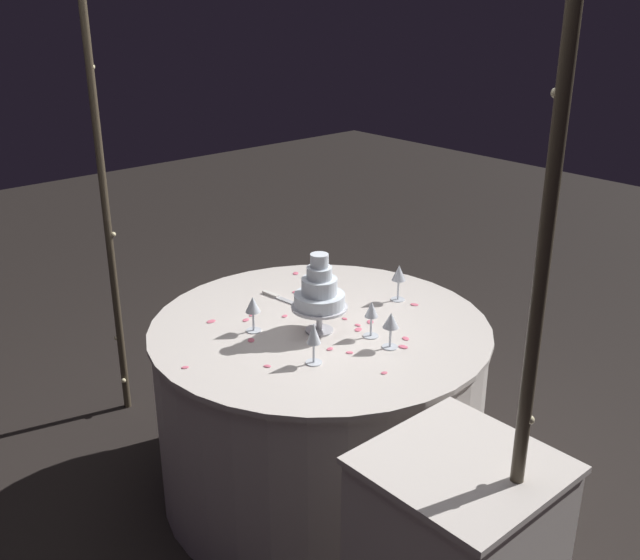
% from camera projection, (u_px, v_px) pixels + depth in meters
% --- Properties ---
extents(ground_plane, '(12.00, 12.00, 0.00)m').
position_uv_depth(ground_plane, '(320.00, 484.00, 3.23)').
color(ground_plane, black).
extents(decorative_arch, '(2.33, 0.06, 2.22)m').
position_uv_depth(decorative_arch, '(248.00, 163.00, 2.48)').
color(decorative_arch, '#473D2D').
rests_on(decorative_arch, ground).
extents(main_table, '(1.36, 1.36, 0.77)m').
position_uv_depth(main_table, '(320.00, 408.00, 3.08)').
color(main_table, silver).
rests_on(main_table, ground).
extents(tiered_cake, '(0.22, 0.22, 0.32)m').
position_uv_depth(tiered_cake, '(319.00, 293.00, 2.82)').
color(tiered_cake, silver).
rests_on(tiered_cake, main_table).
extents(wine_glass_0, '(0.06, 0.06, 0.15)m').
position_uv_depth(wine_glass_0, '(253.00, 306.00, 2.85)').
color(wine_glass_0, silver).
rests_on(wine_glass_0, main_table).
extents(wine_glass_1, '(0.06, 0.06, 0.16)m').
position_uv_depth(wine_glass_1, '(314.00, 336.00, 2.60)').
color(wine_glass_1, silver).
rests_on(wine_glass_1, main_table).
extents(wine_glass_2, '(0.06, 0.06, 0.16)m').
position_uv_depth(wine_glass_2, '(399.00, 275.00, 3.13)').
color(wine_glass_2, silver).
rests_on(wine_glass_2, main_table).
extents(wine_glass_3, '(0.06, 0.06, 0.14)m').
position_uv_depth(wine_glass_3, '(391.00, 322.00, 2.72)').
color(wine_glass_3, silver).
rests_on(wine_glass_3, main_table).
extents(wine_glass_4, '(0.06, 0.06, 0.15)m').
position_uv_depth(wine_glass_4, '(371.00, 312.00, 2.80)').
color(wine_glass_4, silver).
rests_on(wine_glass_4, main_table).
extents(cake_knife, '(0.30, 0.05, 0.01)m').
position_uv_depth(cake_knife, '(284.00, 300.00, 3.16)').
color(cake_knife, silver).
rests_on(cake_knife, main_table).
extents(rose_petal_0, '(0.04, 0.04, 0.00)m').
position_uv_depth(rose_petal_0, '(251.00, 340.00, 2.81)').
color(rose_petal_0, '#EA6B84').
rests_on(rose_petal_0, main_table).
extents(rose_petal_1, '(0.04, 0.04, 0.00)m').
position_uv_depth(rose_petal_1, '(414.00, 305.00, 3.12)').
color(rose_petal_1, '#EA6B84').
rests_on(rose_petal_1, main_table).
extents(rose_petal_2, '(0.03, 0.03, 0.00)m').
position_uv_depth(rose_petal_2, '(285.00, 316.00, 3.01)').
color(rose_petal_2, '#EA6B84').
rests_on(rose_petal_2, main_table).
extents(rose_petal_3, '(0.04, 0.04, 0.00)m').
position_uv_depth(rose_petal_3, '(322.00, 301.00, 3.15)').
color(rose_petal_3, '#EA6B84').
rests_on(rose_petal_3, main_table).
extents(rose_petal_4, '(0.04, 0.04, 0.00)m').
position_uv_depth(rose_petal_4, '(403.00, 347.00, 2.75)').
color(rose_petal_4, '#EA6B84').
rests_on(rose_petal_4, main_table).
extents(rose_petal_5, '(0.04, 0.03, 0.00)m').
position_uv_depth(rose_petal_5, '(295.00, 292.00, 3.24)').
color(rose_petal_5, '#EA6B84').
rests_on(rose_petal_5, main_table).
extents(rose_petal_6, '(0.03, 0.03, 0.00)m').
position_uv_depth(rose_petal_6, '(350.00, 353.00, 2.71)').
color(rose_petal_6, '#EA6B84').
rests_on(rose_petal_6, main_table).
extents(rose_petal_7, '(0.03, 0.03, 0.00)m').
position_uv_depth(rose_petal_7, '(252.00, 315.00, 3.02)').
color(rose_petal_7, '#EA6B84').
rests_on(rose_petal_7, main_table).
extents(rose_petal_8, '(0.04, 0.04, 0.00)m').
position_uv_depth(rose_petal_8, '(296.00, 273.00, 3.46)').
color(rose_petal_8, '#EA6B84').
rests_on(rose_petal_8, main_table).
extents(rose_petal_9, '(0.04, 0.03, 0.00)m').
position_uv_depth(rose_petal_9, '(406.00, 338.00, 2.82)').
color(rose_petal_9, '#EA6B84').
rests_on(rose_petal_9, main_table).
extents(rose_petal_10, '(0.03, 0.03, 0.00)m').
position_uv_depth(rose_petal_10, '(267.00, 366.00, 2.61)').
color(rose_petal_10, '#EA6B84').
rests_on(rose_petal_10, main_table).
extents(rose_petal_11, '(0.02, 0.03, 0.00)m').
position_uv_depth(rose_petal_11, '(384.00, 373.00, 2.57)').
color(rose_petal_11, '#EA6B84').
rests_on(rose_petal_11, main_table).
extents(rose_petal_12, '(0.04, 0.05, 0.00)m').
position_uv_depth(rose_petal_12, '(358.00, 329.00, 2.89)').
color(rose_petal_12, '#EA6B84').
rests_on(rose_petal_12, main_table).
extents(rose_petal_13, '(0.03, 0.03, 0.00)m').
position_uv_depth(rose_petal_13, '(330.00, 349.00, 2.74)').
color(rose_petal_13, '#EA6B84').
rests_on(rose_petal_13, main_table).
extents(rose_petal_14, '(0.03, 0.04, 0.00)m').
position_uv_depth(rose_petal_14, '(211.00, 321.00, 2.96)').
color(rose_petal_14, '#EA6B84').
rests_on(rose_petal_14, main_table).
extents(rose_petal_15, '(0.03, 0.04, 0.00)m').
position_uv_depth(rose_petal_15, '(246.00, 320.00, 2.98)').
color(rose_petal_15, '#EA6B84').
rests_on(rose_petal_15, main_table).
extents(rose_petal_16, '(0.05, 0.05, 0.00)m').
position_uv_depth(rose_petal_16, '(370.00, 322.00, 2.96)').
color(rose_petal_16, '#EA6B84').
rests_on(rose_petal_16, main_table).
extents(rose_petal_17, '(0.03, 0.02, 0.00)m').
position_uv_depth(rose_petal_17, '(345.00, 319.00, 2.99)').
color(rose_petal_17, '#EA6B84').
rests_on(rose_petal_17, main_table).
extents(rose_petal_18, '(0.03, 0.02, 0.00)m').
position_uv_depth(rose_petal_18, '(358.00, 325.00, 2.93)').
color(rose_petal_18, '#EA6B84').
rests_on(rose_petal_18, main_table).
extents(rose_petal_19, '(0.03, 0.03, 0.00)m').
position_uv_depth(rose_petal_19, '(185.00, 367.00, 2.61)').
color(rose_petal_19, '#EA6B84').
rests_on(rose_petal_19, main_table).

